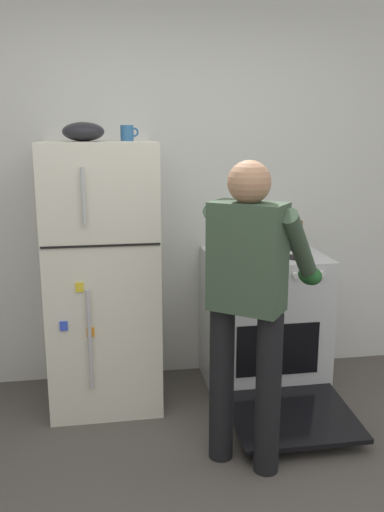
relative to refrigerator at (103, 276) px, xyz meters
The scene contains 8 objects.
kitchen_wall_back 0.80m from the refrigerator, 38.32° to the left, with size 6.00×0.10×2.70m, color silver.
refrigerator is the anchor object (origin of this frame).
stove_range 1.13m from the refrigerator, ahead, with size 0.76×1.24×0.94m.
person_cook 1.12m from the refrigerator, 49.00° to the right, with size 0.68×0.72×1.60m.
red_pot 0.92m from the refrigerator, ahead, with size 0.34×0.24×0.12m.
coffee_mug 0.90m from the refrigerator, 15.40° to the left, with size 0.11×0.08×0.10m.
pepper_mill 1.39m from the refrigerator, ahead, with size 0.05×0.05×0.18m, color brown.
mixing_bowl 0.89m from the refrigerator, behind, with size 0.25×0.25×0.11m, color black.
Camera 1 is at (-0.47, -1.81, 1.74)m, focal length 38.28 mm.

